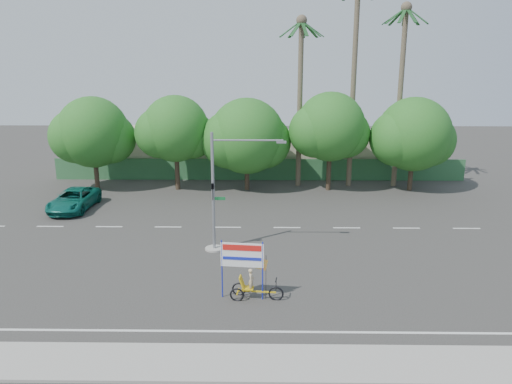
{
  "coord_description": "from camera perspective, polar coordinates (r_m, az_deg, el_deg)",
  "views": [
    {
      "loc": [
        0.38,
        -23.7,
        11.01
      ],
      "look_at": [
        -0.03,
        4.17,
        3.5
      ],
      "focal_mm": 35.0,
      "sensor_mm": 36.0,
      "label": 1
    }
  ],
  "objects": [
    {
      "name": "palm_mid",
      "position": [
        44.77,
        16.27,
        12.43
      ],
      "size": [
        3.73,
        3.79,
        15.45
      ],
      "color": "#70604C",
      "rests_on": "ground"
    },
    {
      "name": "fence",
      "position": [
        46.3,
        0.35,
        2.59
      ],
      "size": [
        38.0,
        0.08,
        2.0
      ],
      "primitive_type": "cube",
      "color": "#336B3D",
      "rests_on": "ground"
    },
    {
      "name": "tree_far_right",
      "position": [
        44.02,
        17.52,
        6.07
      ],
      "size": [
        7.38,
        6.2,
        7.94
      ],
      "color": "#473828",
      "rests_on": "ground"
    },
    {
      "name": "tree_far_left",
      "position": [
        44.57,
        -18.18,
        6.27
      ],
      "size": [
        7.14,
        6.0,
        7.96
      ],
      "color": "#473828",
      "rests_on": "ground"
    },
    {
      "name": "tree_center",
      "position": [
        42.24,
        -1.12,
        6.16
      ],
      "size": [
        7.62,
        6.4,
        7.85
      ],
      "color": "#473828",
      "rests_on": "ground"
    },
    {
      "name": "palm_tall",
      "position": [
        43.87,
        11.18,
        14.09
      ],
      "size": [
        3.73,
        3.79,
        17.45
      ],
      "color": "#70604C",
      "rests_on": "ground"
    },
    {
      "name": "pickup_truck",
      "position": [
        39.68,
        -20.1,
        -0.82
      ],
      "size": [
        2.75,
        5.63,
        1.54
      ],
      "primitive_type": "imported",
      "rotation": [
        0.0,
        0.0,
        -0.03
      ],
      "color": "#0D5F51",
      "rests_on": "ground"
    },
    {
      "name": "tree_right",
      "position": [
        42.47,
        8.43,
        7.1
      ],
      "size": [
        6.9,
        5.8,
        8.36
      ],
      "color": "#473828",
      "rests_on": "ground"
    },
    {
      "name": "trike_billboard",
      "position": [
        23.63,
        -0.9,
        -9.52
      ],
      "size": [
        2.96,
        0.81,
        2.92
      ],
      "rotation": [
        0.0,
        0.0,
        -0.11
      ],
      "color": "black",
      "rests_on": "ground"
    },
    {
      "name": "sidewalk_near",
      "position": [
        19.56,
        -0.45,
        -18.97
      ],
      "size": [
        50.0,
        2.4,
        0.12
      ],
      "primitive_type": "cube",
      "color": "gray",
      "rests_on": "ground"
    },
    {
      "name": "building_right",
      "position": [
        51.12,
        9.42,
        4.49
      ],
      "size": [
        14.0,
        8.0,
        3.6
      ],
      "primitive_type": "cube",
      "color": "beige",
      "rests_on": "ground"
    },
    {
      "name": "building_left",
      "position": [
        51.57,
        -10.83,
        4.74
      ],
      "size": [
        12.0,
        8.0,
        4.0
      ],
      "primitive_type": "cube",
      "color": "beige",
      "rests_on": "ground"
    },
    {
      "name": "palm_short",
      "position": [
        43.37,
        5.07,
        12.18
      ],
      "size": [
        3.73,
        3.79,
        14.45
      ],
      "color": "#70604C",
      "rests_on": "ground"
    },
    {
      "name": "ground",
      "position": [
        26.14,
        -0.08,
        -9.84
      ],
      "size": [
        120.0,
        120.0,
        0.0
      ],
      "primitive_type": "plane",
      "color": "#33302D",
      "rests_on": "ground"
    },
    {
      "name": "tree_left",
      "position": [
        42.77,
        -9.24,
        6.88
      ],
      "size": [
        6.66,
        5.6,
        8.07
      ],
      "color": "#473828",
      "rests_on": "ground"
    },
    {
      "name": "traffic_signal",
      "position": [
        28.96,
        -4.31,
        -1.19
      ],
      "size": [
        4.72,
        1.1,
        7.0
      ],
      "color": "gray",
      "rests_on": "ground"
    }
  ]
}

